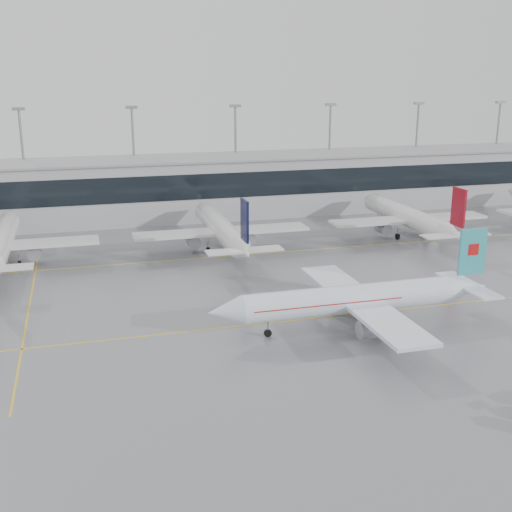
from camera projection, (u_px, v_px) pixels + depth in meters
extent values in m
plane|color=slate|center=(283.00, 322.00, 77.88)|extent=(320.00, 320.00, 0.00)
cube|color=gold|center=(283.00, 322.00, 77.88)|extent=(120.00, 0.25, 0.01)
cube|color=gold|center=(227.00, 256.00, 105.66)|extent=(120.00, 0.25, 0.01)
cube|color=gold|center=(30.00, 303.00, 84.01)|extent=(0.25, 60.00, 0.01)
cube|color=#A6A6AA|center=(192.00, 188.00, 133.65)|extent=(180.00, 15.00, 12.00)
cube|color=black|center=(198.00, 187.00, 126.24)|extent=(180.00, 0.20, 5.00)
cube|color=gray|center=(191.00, 158.00, 131.94)|extent=(182.00, 16.00, 0.40)
cylinder|color=gray|center=(24.00, 166.00, 129.30)|extent=(0.50, 0.50, 22.00)
cube|color=gray|center=(18.00, 109.00, 126.19)|extent=(2.40, 1.00, 0.60)
cylinder|color=gray|center=(134.00, 162.00, 134.98)|extent=(0.50, 0.50, 22.00)
cube|color=gray|center=(132.00, 107.00, 131.88)|extent=(2.40, 1.00, 0.60)
cylinder|color=gray|center=(236.00, 159.00, 140.67)|extent=(0.50, 0.50, 22.00)
cube|color=gray|center=(235.00, 106.00, 137.57)|extent=(2.40, 1.00, 0.60)
cylinder|color=gray|center=(329.00, 155.00, 146.36)|extent=(0.50, 0.50, 22.00)
cube|color=gray|center=(331.00, 105.00, 143.25)|extent=(2.40, 1.00, 0.60)
cylinder|color=gray|center=(416.00, 152.00, 152.04)|extent=(0.50, 0.50, 22.00)
cube|color=gray|center=(419.00, 103.00, 148.94)|extent=(2.40, 1.00, 0.60)
cylinder|color=gray|center=(496.00, 149.00, 157.73)|extent=(0.50, 0.50, 22.00)
cube|color=gray|center=(501.00, 102.00, 154.63)|extent=(2.40, 1.00, 0.60)
cylinder|color=white|center=(349.00, 299.00, 75.03)|extent=(25.80, 3.46, 3.38)
cone|color=white|center=(225.00, 312.00, 71.14)|extent=(4.01, 3.39, 3.38)
cone|color=white|center=(466.00, 288.00, 79.12)|extent=(5.61, 3.40, 3.38)
cube|color=white|center=(360.00, 301.00, 75.53)|extent=(5.08, 27.95, 0.45)
cube|color=white|center=(468.00, 285.00, 79.09)|extent=(2.83, 10.75, 0.25)
cube|color=teal|center=(472.00, 252.00, 77.97)|extent=(3.60, 0.36, 5.77)
cylinder|color=gray|center=(374.00, 329.00, 71.37)|extent=(3.61, 2.11, 2.10)
cylinder|color=gray|center=(340.00, 300.00, 80.25)|extent=(3.61, 2.11, 2.10)
cylinder|color=gray|center=(268.00, 327.00, 73.11)|extent=(0.20, 0.20, 1.44)
cylinder|color=black|center=(268.00, 333.00, 73.30)|extent=(0.90, 0.30, 0.90)
cylinder|color=gray|center=(377.00, 324.00, 73.91)|extent=(0.24, 0.24, 1.44)
cylinder|color=black|center=(377.00, 329.00, 74.11)|extent=(1.10, 0.45, 1.10)
cylinder|color=gray|center=(358.00, 308.00, 78.72)|extent=(0.24, 0.24, 1.44)
cylinder|color=black|center=(358.00, 314.00, 78.92)|extent=(1.10, 0.45, 1.10)
cube|color=#B70F0F|center=(473.00, 249.00, 77.88)|extent=(1.40, 0.45, 1.40)
cube|color=#B70F0F|center=(325.00, 300.00, 74.19)|extent=(18.01, 3.47, 0.12)
cylinder|color=silver|center=(1.00, 241.00, 100.20)|extent=(3.59, 27.36, 3.59)
cone|color=silver|center=(10.00, 220.00, 114.72)|extent=(3.59, 4.00, 3.59)
cube|color=silver|center=(0.00, 246.00, 98.92)|extent=(29.64, 5.00, 0.45)
cylinder|color=gray|center=(34.00, 252.00, 101.04)|extent=(2.10, 3.60, 2.10)
cylinder|color=gray|center=(9.00, 240.00, 110.80)|extent=(0.20, 0.20, 1.56)
cylinder|color=black|center=(9.00, 245.00, 111.01)|extent=(0.30, 0.90, 0.90)
cylinder|color=gray|center=(19.00, 259.00, 99.24)|extent=(0.24, 0.24, 1.56)
cylinder|color=black|center=(20.00, 264.00, 99.45)|extent=(0.45, 1.10, 1.10)
cylinder|color=silver|center=(220.00, 227.00, 109.25)|extent=(3.59, 27.36, 3.59)
cone|color=silver|center=(202.00, 209.00, 123.77)|extent=(3.59, 4.00, 3.59)
cone|color=silver|center=(244.00, 252.00, 93.99)|extent=(3.59, 5.60, 3.59)
cube|color=silver|center=(222.00, 231.00, 107.97)|extent=(29.64, 5.00, 0.45)
cube|color=silver|center=(244.00, 250.00, 93.72)|extent=(11.40, 2.80, 0.25)
cube|color=black|center=(245.00, 220.00, 92.28)|extent=(0.35, 3.60, 6.12)
cylinder|color=gray|center=(193.00, 241.00, 107.60)|extent=(2.10, 3.60, 2.10)
cylinder|color=gray|center=(248.00, 237.00, 110.08)|extent=(2.10, 3.60, 2.10)
cylinder|color=gray|center=(208.00, 228.00, 119.84)|extent=(0.20, 0.20, 1.56)
cylinder|color=black|center=(208.00, 232.00, 120.06)|extent=(0.30, 0.90, 0.90)
cylinder|color=gray|center=(208.00, 246.00, 106.94)|extent=(0.24, 0.24, 1.56)
cylinder|color=black|center=(208.00, 250.00, 107.15)|extent=(0.45, 1.10, 1.10)
cylinder|color=gray|center=(238.00, 244.00, 108.28)|extent=(0.24, 0.24, 1.56)
cylinder|color=black|center=(238.00, 248.00, 108.50)|extent=(0.45, 1.10, 1.10)
cylinder|color=silver|center=(405.00, 215.00, 118.29)|extent=(3.59, 27.36, 3.59)
cone|color=silver|center=(368.00, 200.00, 132.82)|extent=(3.59, 4.00, 3.59)
cone|color=silver|center=(455.00, 236.00, 103.03)|extent=(3.59, 5.60, 3.59)
cube|color=silver|center=(409.00, 219.00, 117.02)|extent=(29.64, 5.00, 0.45)
cube|color=silver|center=(455.00, 235.00, 102.76)|extent=(11.40, 2.80, 0.25)
cube|color=maroon|center=(459.00, 207.00, 101.33)|extent=(0.35, 3.60, 6.12)
cylinder|color=gray|center=(383.00, 228.00, 116.65)|extent=(2.10, 3.60, 2.10)
cylinder|color=gray|center=(430.00, 225.00, 119.13)|extent=(2.10, 3.60, 2.10)
cylinder|color=gray|center=(378.00, 217.00, 128.89)|extent=(0.20, 0.20, 1.56)
cylinder|color=black|center=(378.00, 221.00, 129.11)|extent=(0.30, 0.90, 0.90)
cylinder|color=gray|center=(398.00, 232.00, 115.99)|extent=(0.24, 0.24, 1.56)
cylinder|color=black|center=(398.00, 236.00, 116.20)|extent=(0.45, 1.10, 1.10)
cylinder|color=gray|center=(423.00, 230.00, 117.33)|extent=(0.24, 0.24, 1.56)
cylinder|color=black|center=(423.00, 235.00, 117.54)|extent=(0.45, 1.10, 1.10)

